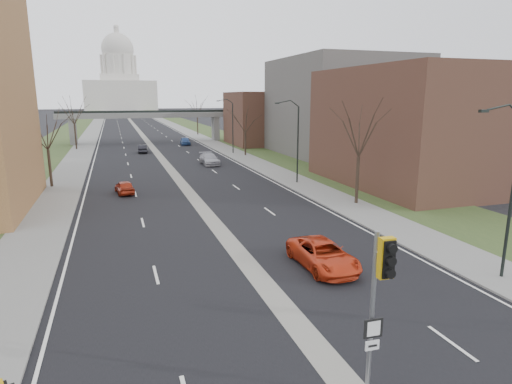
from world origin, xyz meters
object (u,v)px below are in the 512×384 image
signal_pole_median (380,288)px  car_right_near (323,255)px  car_left_far (143,149)px  car_right_mid (209,159)px  car_right_far (185,141)px  car_left_near (125,187)px

signal_pole_median → car_right_near: (3.40, 9.99, -3.01)m
car_left_far → car_right_near: size_ratio=0.77×
car_right_mid → car_right_far: car_right_mid is taller
car_left_near → car_right_far: 42.69m
signal_pole_median → car_right_near: size_ratio=1.02×
signal_pole_median → car_right_mid: signal_pole_median is taller
car_right_near → car_right_mid: car_right_mid is taller
car_left_far → car_right_near: bearing=101.5°
car_right_near → car_right_far: (2.70, 63.31, 0.02)m
car_left_near → car_right_mid: 19.08m
car_left_near → car_right_near: size_ratio=0.71×
car_left_far → car_right_near: (5.88, -53.68, 0.06)m
car_right_near → car_right_mid: (1.88, 37.61, 0.04)m
signal_pole_median → car_left_near: (-6.31, 32.45, -3.10)m
signal_pole_median → car_left_far: 63.79m
car_left_near → car_right_far: size_ratio=0.86×
signal_pole_median → car_left_far: size_ratio=1.33×
car_left_far → car_right_far: bearing=-126.4°
car_left_near → car_right_far: car_right_far is taller
car_right_near → car_right_far: car_right_far is taller
car_right_near → car_left_near: bearing=112.4°
car_left_near → car_right_near: car_right_near is taller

